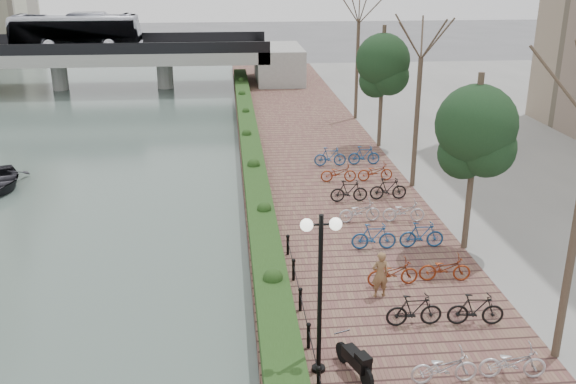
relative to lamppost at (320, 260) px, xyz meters
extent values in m
cube|color=brown|center=(2.47, 15.55, -3.44)|extent=(8.00, 75.00, 0.50)
cube|color=#1C3412|center=(-0.93, 18.05, -2.89)|extent=(1.10, 56.00, 0.60)
cylinder|color=black|center=(-0.13, -0.95, -2.84)|extent=(0.10, 0.10, 0.70)
cylinder|color=black|center=(-0.13, 1.05, -2.84)|extent=(0.10, 0.10, 0.70)
cylinder|color=black|center=(-0.13, 3.05, -2.84)|extent=(0.10, 0.10, 0.70)
cylinder|color=black|center=(-0.13, 5.05, -2.84)|extent=(0.10, 0.10, 0.70)
cylinder|color=black|center=(-0.13, 7.05, -2.84)|extent=(0.10, 0.10, 0.70)
cylinder|color=black|center=(0.00, 0.00, -1.00)|extent=(0.12, 0.12, 4.36)
cylinder|color=black|center=(0.00, 0.00, 0.93)|extent=(0.70, 0.06, 0.06)
sphere|color=white|center=(-0.35, 0.00, 0.93)|extent=(0.32, 0.32, 0.32)
sphere|color=white|center=(0.35, 0.00, 0.93)|extent=(0.32, 0.32, 0.32)
imported|color=brown|center=(2.47, 3.72, -2.42)|extent=(0.61, 0.45, 1.53)
imported|color=silver|center=(3.07, -0.68, -2.74)|extent=(0.60, 1.72, 0.90)
imported|color=black|center=(3.07, 1.92, -2.69)|extent=(0.47, 1.66, 1.00)
imported|color=maroon|center=(3.07, 4.52, -2.74)|extent=(0.60, 1.71, 0.90)
imported|color=navy|center=(3.07, 7.12, -2.69)|extent=(0.47, 1.66, 1.00)
imported|color=silver|center=(3.07, 9.72, -2.74)|extent=(0.60, 1.71, 0.90)
imported|color=black|center=(3.07, 12.32, -2.69)|extent=(0.47, 1.66, 1.00)
imported|color=maroon|center=(3.07, 14.92, -2.74)|extent=(0.60, 1.72, 0.90)
imported|color=navy|center=(3.07, 17.52, -2.69)|extent=(0.47, 1.66, 1.00)
imported|color=silver|center=(4.87, -0.68, -2.74)|extent=(0.60, 1.72, 0.90)
imported|color=black|center=(4.87, 1.92, -2.69)|extent=(0.47, 1.66, 1.00)
imported|color=maroon|center=(4.87, 4.52, -2.74)|extent=(0.60, 1.71, 0.90)
imported|color=navy|center=(4.87, 7.12, -2.69)|extent=(0.47, 1.66, 1.00)
imported|color=silver|center=(4.87, 9.72, -2.74)|extent=(0.60, 1.71, 0.90)
imported|color=black|center=(4.87, 12.32, -2.69)|extent=(0.47, 1.66, 1.00)
imported|color=maroon|center=(4.87, 14.92, -2.74)|extent=(0.60, 1.72, 0.90)
imported|color=navy|center=(4.87, 17.52, -2.69)|extent=(0.47, 1.66, 1.00)
cube|color=gray|center=(-16.53, 43.05, -0.69)|extent=(36.00, 8.00, 1.00)
cube|color=black|center=(-16.53, 39.15, 0.26)|extent=(36.00, 0.15, 0.90)
cube|color=black|center=(-16.53, 46.95, 0.26)|extent=(36.00, 0.15, 0.90)
cylinder|color=gray|center=(-16.53, 43.05, -2.44)|extent=(1.40, 1.40, 2.50)
cylinder|color=gray|center=(-7.53, 43.05, -2.44)|extent=(1.40, 1.40, 2.50)
imported|color=white|center=(-14.75, 43.05, 1.31)|extent=(2.52, 10.77, 3.00)
camera|label=1|loc=(-2.13, -14.01, 6.86)|focal=40.00mm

